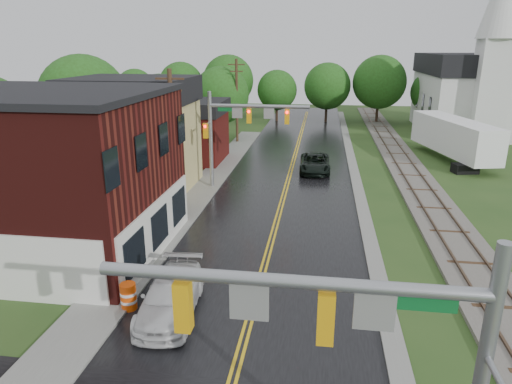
% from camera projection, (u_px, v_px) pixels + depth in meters
% --- Properties ---
extents(main_road, '(10.00, 90.00, 0.02)m').
position_uv_depth(main_road, '(288.00, 179.00, 36.89)').
color(main_road, black).
rests_on(main_road, ground).
extents(curb_right, '(0.80, 70.00, 0.12)m').
position_uv_depth(curb_right, '(353.00, 166.00, 40.86)').
color(curb_right, gray).
rests_on(curb_right, ground).
extents(sidewalk_left, '(2.40, 50.00, 0.12)m').
position_uv_depth(sidewalk_left, '(198.00, 195.00, 33.02)').
color(sidewalk_left, gray).
rests_on(sidewalk_left, ground).
extents(brick_building, '(14.30, 10.30, 8.30)m').
position_uv_depth(brick_building, '(23.00, 173.00, 23.19)').
color(brick_building, '#40100D').
rests_on(brick_building, ground).
extents(yellow_house, '(8.00, 7.00, 6.40)m').
position_uv_depth(yellow_house, '(136.00, 147.00, 33.64)').
color(yellow_house, tan).
rests_on(yellow_house, ground).
extents(darkred_building, '(7.00, 6.00, 4.40)m').
position_uv_depth(darkred_building, '(185.00, 137.00, 42.29)').
color(darkred_building, '#3F0F0C').
rests_on(darkred_building, ground).
extents(church, '(10.40, 18.40, 20.00)m').
position_uv_depth(church, '(471.00, 85.00, 54.73)').
color(church, silver).
rests_on(church, ground).
extents(railroad, '(3.20, 80.00, 0.30)m').
position_uv_depth(railroad, '(406.00, 167.00, 40.20)').
color(railroad, '#59544C').
rests_on(railroad, ground).
extents(traffic_signal_near, '(7.34, 0.30, 7.20)m').
position_uv_depth(traffic_signal_near, '(365.00, 346.00, 8.51)').
color(traffic_signal_near, gray).
rests_on(traffic_signal_near, ground).
extents(traffic_signal_far, '(7.34, 0.43, 7.20)m').
position_uv_depth(traffic_signal_far, '(239.00, 123.00, 33.01)').
color(traffic_signal_far, gray).
rests_on(traffic_signal_far, ground).
extents(utility_pole_b, '(1.80, 0.28, 9.00)m').
position_uv_depth(utility_pole_b, '(173.00, 138.00, 28.83)').
color(utility_pole_b, '#382616').
rests_on(utility_pole_b, ground).
extents(utility_pole_c, '(1.80, 0.28, 9.00)m').
position_uv_depth(utility_pole_c, '(237.00, 100.00, 49.56)').
color(utility_pole_c, '#382616').
rests_on(utility_pole_c, ground).
extents(tree_left_b, '(7.60, 7.60, 9.69)m').
position_uv_depth(tree_left_b, '(85.00, 101.00, 39.37)').
color(tree_left_b, black).
rests_on(tree_left_b, ground).
extents(tree_left_c, '(6.00, 6.00, 7.65)m').
position_uv_depth(tree_left_c, '(162.00, 105.00, 46.72)').
color(tree_left_c, black).
rests_on(tree_left_c, ground).
extents(tree_left_e, '(6.40, 6.40, 8.16)m').
position_uv_depth(tree_left_e, '(222.00, 97.00, 51.60)').
color(tree_left_e, black).
rests_on(tree_left_e, ground).
extents(suv_dark, '(2.62, 5.47, 1.50)m').
position_uv_depth(suv_dark, '(315.00, 163.00, 38.87)').
color(suv_dark, black).
rests_on(suv_dark, ground).
extents(pickup_white, '(2.52, 5.31, 1.49)m').
position_uv_depth(pickup_white, '(171.00, 296.00, 18.25)').
color(pickup_white, silver).
rests_on(pickup_white, ground).
extents(semi_trailer, '(5.49, 12.54, 3.86)m').
position_uv_depth(semi_trailer, '(454.00, 136.00, 42.27)').
color(semi_trailer, black).
rests_on(semi_trailer, ground).
extents(construction_barrel, '(0.72, 0.72, 1.15)m').
position_uv_depth(construction_barrel, '(129.00, 297.00, 18.55)').
color(construction_barrel, '#E4470A').
rests_on(construction_barrel, ground).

